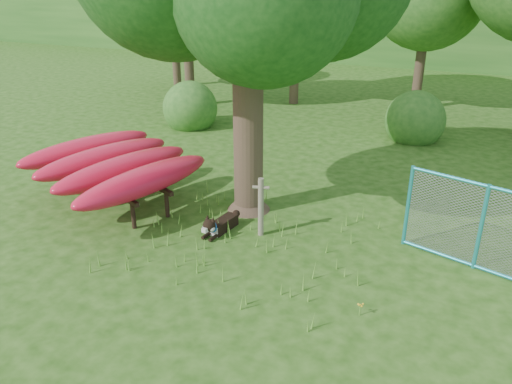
% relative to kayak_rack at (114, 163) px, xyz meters
% --- Properties ---
extents(ground, '(80.00, 80.00, 0.00)m').
position_rel_kayak_rack_xyz_m(ground, '(3.37, -1.61, -0.88)').
color(ground, '#1D440D').
rests_on(ground, ground).
extents(wooden_post, '(0.32, 0.15, 1.18)m').
position_rel_kayak_rack_xyz_m(wooden_post, '(3.56, -0.17, -0.26)').
color(wooden_post, '#6C6351').
rests_on(wooden_post, ground).
extents(kayak_rack, '(4.15, 4.50, 1.15)m').
position_rel_kayak_rack_xyz_m(kayak_rack, '(0.00, 0.00, 0.00)').
color(kayak_rack, black).
rests_on(kayak_rack, ground).
extents(husky_dog, '(0.38, 1.07, 0.48)m').
position_rel_kayak_rack_xyz_m(husky_dog, '(2.79, -0.43, -0.71)').
color(husky_dog, black).
rests_on(husky_dog, ground).
extents(fence_section, '(2.56, 0.84, 2.59)m').
position_rel_kayak_rack_xyz_m(fence_section, '(7.39, 0.22, -0.10)').
color(fence_section, '#279EB6').
rests_on(fence_section, ground).
extents(wildflower_clump, '(0.10, 0.08, 0.21)m').
position_rel_kayak_rack_xyz_m(wildflower_clump, '(5.91, -1.88, -0.71)').
color(wildflower_clump, '#629C33').
rests_on(wildflower_clump, ground).
extents(shrub_left, '(1.80, 1.80, 1.80)m').
position_rel_kayak_rack_xyz_m(shrub_left, '(-1.63, 5.89, -0.88)').
color(shrub_left, '#2A5F1F').
rests_on(shrub_left, ground).
extents(shrub_mid, '(1.80, 1.80, 1.80)m').
position_rel_kayak_rack_xyz_m(shrub_mid, '(5.37, 7.39, -0.88)').
color(shrub_mid, '#2A5F1F').
rests_on(shrub_mid, ground).
extents(wooded_hillside, '(80.00, 12.00, 6.00)m').
position_rel_kayak_rack_xyz_m(wooded_hillside, '(3.37, 26.39, 2.12)').
color(wooded_hillside, '#2A5F1F').
rests_on(wooded_hillside, ground).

